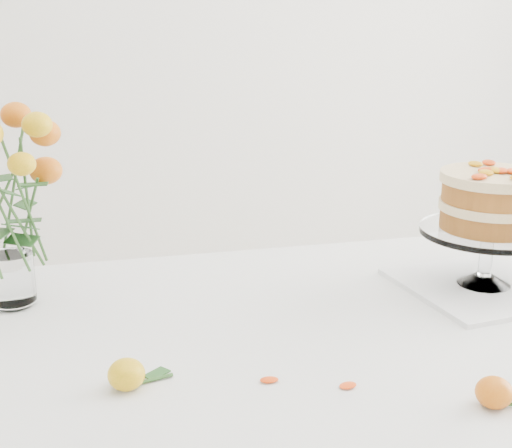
% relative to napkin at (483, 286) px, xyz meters
% --- Properties ---
extents(table, '(1.43, 0.93, 0.76)m').
position_rel_napkin_xyz_m(table, '(-0.35, -0.14, -0.09)').
color(table, tan).
rests_on(table, ground).
extents(napkin, '(0.31, 0.31, 0.01)m').
position_rel_napkin_xyz_m(napkin, '(0.00, 0.00, 0.00)').
color(napkin, white).
rests_on(napkin, table).
extents(cake_stand, '(0.24, 0.24, 0.22)m').
position_rel_napkin_xyz_m(cake_stand, '(0.00, 0.00, 0.15)').
color(cake_stand, white).
rests_on(cake_stand, napkin).
extents(rose_vase, '(0.27, 0.27, 0.38)m').
position_rel_napkin_xyz_m(rose_vase, '(-0.83, 0.12, 0.22)').
color(rose_vase, white).
rests_on(rose_vase, table).
extents(loose_rose_near, '(0.09, 0.05, 0.04)m').
position_rel_napkin_xyz_m(loose_rose_near, '(-0.66, -0.22, 0.02)').
color(loose_rose_near, '#F0AB14').
rests_on(loose_rose_near, table).
extents(loose_rose_far, '(0.08, 0.05, 0.04)m').
position_rel_napkin_xyz_m(loose_rose_far, '(-0.21, -0.37, 0.02)').
color(loose_rose_far, '#CC5609').
rests_on(loose_rose_far, table).
extents(stray_petal_a, '(0.03, 0.02, 0.00)m').
position_rel_napkin_xyz_m(stray_petal_a, '(-0.47, -0.24, -0.00)').
color(stray_petal_a, orange).
rests_on(stray_petal_a, table).
extents(stray_petal_b, '(0.03, 0.02, 0.00)m').
position_rel_napkin_xyz_m(stray_petal_b, '(-0.37, -0.28, -0.00)').
color(stray_petal_b, orange).
rests_on(stray_petal_b, table).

